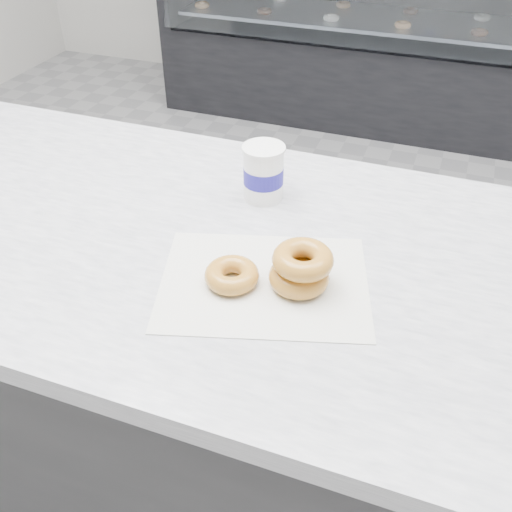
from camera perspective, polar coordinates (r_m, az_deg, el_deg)
The scene contains 7 objects.
ground at distance 2.11m, azimuth -1.48°, elevation -8.02°, with size 5.00×5.00×0.00m, color #959598.
counter at distance 1.42m, azimuth -10.78°, elevation -11.47°, with size 3.06×0.76×0.90m.
display_case at distance 3.67m, azimuth 11.34°, elevation 20.98°, with size 2.40×0.74×1.25m.
wax_paper at distance 0.94m, azimuth 0.82°, elevation -2.64°, with size 0.34×0.26×0.00m, color silver.
donut_single at distance 0.93m, azimuth -2.43°, elevation -1.91°, with size 0.09×0.09×0.03m, color #BA8833.
donut_stack at distance 0.91m, azimuth 4.51°, elevation -1.22°, with size 0.14×0.14×0.07m.
coffee_cup at distance 1.13m, azimuth 0.75°, elevation 8.38°, with size 0.10×0.10×0.11m.
Camera 1 is at (0.55, -1.36, 1.51)m, focal length 40.00 mm.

